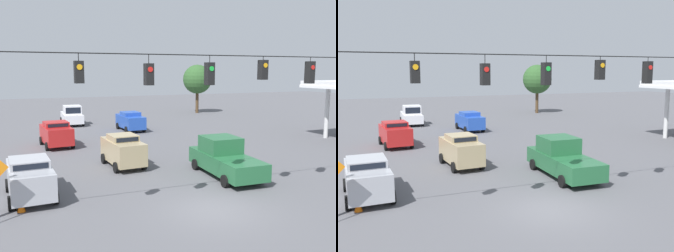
{
  "view_description": "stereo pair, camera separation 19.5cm",
  "coord_description": "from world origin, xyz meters",
  "views": [
    {
      "loc": [
        7.59,
        13.19,
        5.84
      ],
      "look_at": [
        -1.02,
        -7.49,
        2.51
      ],
      "focal_mm": 40.0,
      "sensor_mm": 36.0,
      "label": 1
    },
    {
      "loc": [
        7.41,
        13.27,
        5.84
      ],
      "look_at": [
        -1.02,
        -7.49,
        2.51
      ],
      "focal_mm": 40.0,
      "sensor_mm": 36.0,
      "label": 2
    }
  ],
  "objects": [
    {
      "name": "ground_plane",
      "position": [
        0.0,
        0.0,
        0.0
      ],
      "size": [
        140.0,
        140.0,
        0.0
      ],
      "primitive_type": "plane",
      "color": "#56565B"
    },
    {
      "name": "overhead_signal_span",
      "position": [
        -0.13,
        -0.56,
        4.67
      ],
      "size": [
        22.9,
        0.38,
        7.12
      ],
      "color": "slate",
      "rests_on": "ground_plane"
    },
    {
      "name": "pickup_truck_white_withflow_deep",
      "position": [
        1.72,
        -28.17,
        0.98
      ],
      "size": [
        2.28,
        5.49,
        2.12
      ],
      "color": "silver",
      "rests_on": "ground_plane"
    },
    {
      "name": "sedan_tan_withflow_mid",
      "position": [
        1.53,
        -8.52,
        1.03
      ],
      "size": [
        2.12,
        3.92,
        1.99
      ],
      "color": "tan",
      "rests_on": "ground_plane"
    },
    {
      "name": "sedan_silver_parked_shoulder",
      "position": [
        7.06,
        -4.64,
        0.98
      ],
      "size": [
        2.21,
        4.3,
        1.87
      ],
      "color": "#A8AAB2",
      "rests_on": "ground_plane"
    },
    {
      "name": "pickup_truck_green_crossing_near",
      "position": [
        -3.18,
        -4.44,
        0.98
      ],
      "size": [
        2.47,
        5.66,
        2.12
      ],
      "color": "#236038",
      "rests_on": "ground_plane"
    },
    {
      "name": "sedan_blue_oncoming_deep",
      "position": [
        -2.95,
        -21.72,
        0.96
      ],
      "size": [
        2.06,
        4.37,
        1.84
      ],
      "color": "#234CB2",
      "rests_on": "ground_plane"
    },
    {
      "name": "sedan_red_withflow_far",
      "position": [
        4.62,
        -16.41,
        1.01
      ],
      "size": [
        2.36,
        4.17,
        1.94
      ],
      "color": "red",
      "rests_on": "ground_plane"
    },
    {
      "name": "traffic_cone_nearest",
      "position": [
        7.51,
        -2.91,
        0.28
      ],
      "size": [
        0.34,
        0.34,
        0.56
      ],
      "primitive_type": "cone",
      "color": "orange",
      "rests_on": "ground_plane"
    },
    {
      "name": "traffic_cone_second",
      "position": [
        7.29,
        -5.13,
        0.28
      ],
      "size": [
        0.34,
        0.34,
        0.56
      ],
      "primitive_type": "cone",
      "color": "orange",
      "rests_on": "ground_plane"
    },
    {
      "name": "traffic_cone_third",
      "position": [
        7.5,
        -7.04,
        0.28
      ],
      "size": [
        0.34,
        0.34,
        0.56
      ],
      "primitive_type": "cone",
      "color": "orange",
      "rests_on": "ground_plane"
    },
    {
      "name": "tree_horizon_left",
      "position": [
        -16.0,
        -32.98,
        4.63
      ],
      "size": [
        3.96,
        3.96,
        6.64
      ],
      "color": "#4C3823",
      "rests_on": "ground_plane"
    }
  ]
}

